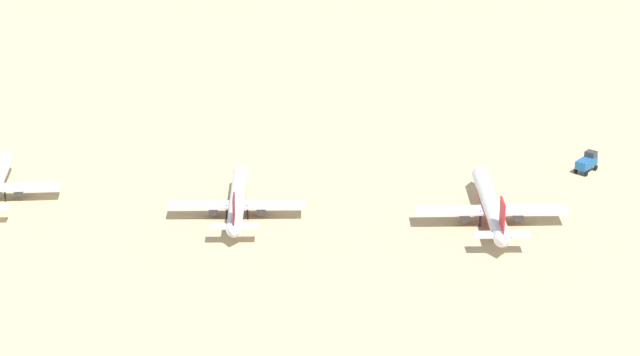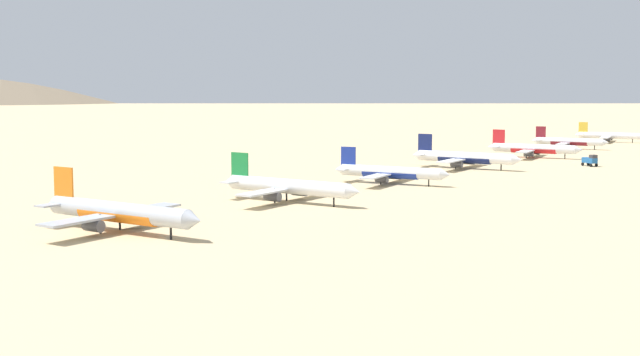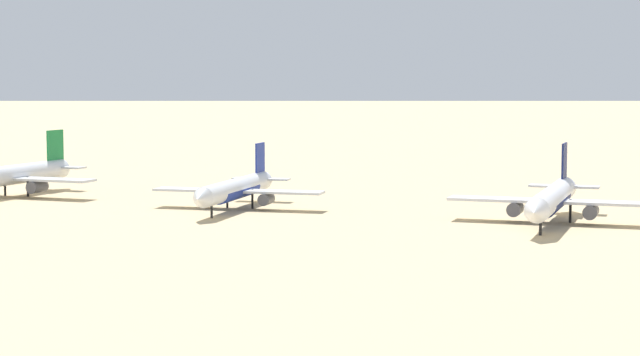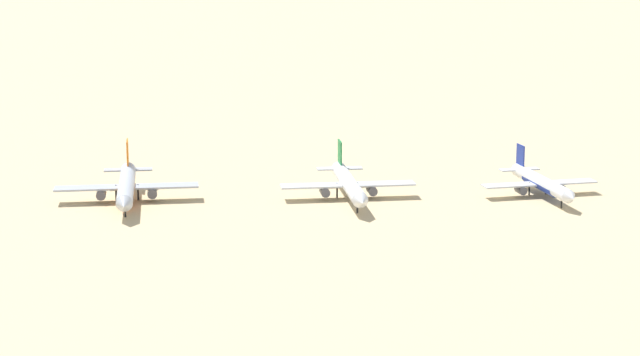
{
  "view_description": "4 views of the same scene",
  "coord_description": "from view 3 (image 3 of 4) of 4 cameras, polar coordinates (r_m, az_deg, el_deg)",
  "views": [
    {
      "loc": [
        -215.05,
        77.42,
        102.94
      ],
      "look_at": [
        17.27,
        80.75,
        4.69
      ],
      "focal_mm": 74.92,
      "sensor_mm": 36.0,
      "label": 1
    },
    {
      "loc": [
        91.06,
        -267.22,
        28.8
      ],
      "look_at": [
        -15.57,
        -69.8,
        3.27
      ],
      "focal_mm": 49.46,
      "sensor_mm": 36.0,
      "label": 2
    },
    {
      "loc": [
        160.43,
        12.66,
        20.61
      ],
      "look_at": [
        -0.91,
        -33.49,
        5.71
      ],
      "focal_mm": 63.64,
      "sensor_mm": 36.0,
      "label": 3
    },
    {
      "loc": [
        247.55,
        -154.89,
        64.44
      ],
      "look_at": [
        -11.98,
        -99.09,
        5.32
      ],
      "focal_mm": 67.64,
      "sensor_mm": 36.0,
      "label": 4
    }
  ],
  "objects": [
    {
      "name": "parked_jet_1",
      "position": [
        202.66,
        -15.34,
        0.11
      ],
      "size": [
        38.25,
        31.12,
        11.02
      ],
      "color": "silver",
      "rests_on": "ground"
    },
    {
      "name": "ground_plane",
      "position": [
        162.24,
        11.37,
        -2.33
      ],
      "size": [
        1800.0,
        1800.0,
        0.0
      ],
      "primitive_type": "plane",
      "color": "tan"
    },
    {
      "name": "parked_jet_2",
      "position": [
        177.69,
        -4.24,
        -0.55
      ],
      "size": [
        33.86,
        27.45,
        9.78
      ],
      "color": "silver",
      "rests_on": "ground"
    },
    {
      "name": "parked_jet_3",
      "position": [
        163.1,
        11.62,
        -1.03
      ],
      "size": [
        37.09,
        30.11,
        10.7
      ],
      "color": "white",
      "rests_on": "ground"
    }
  ]
}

